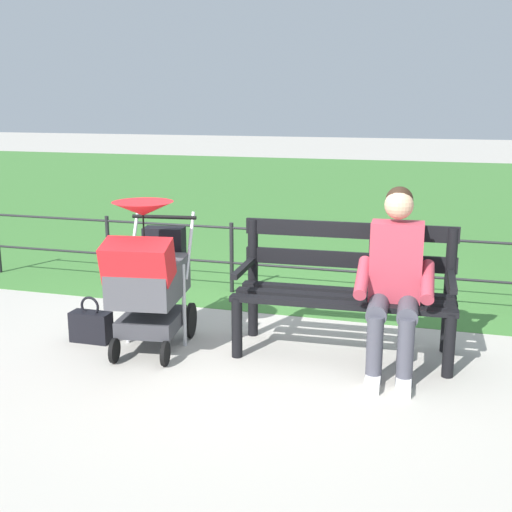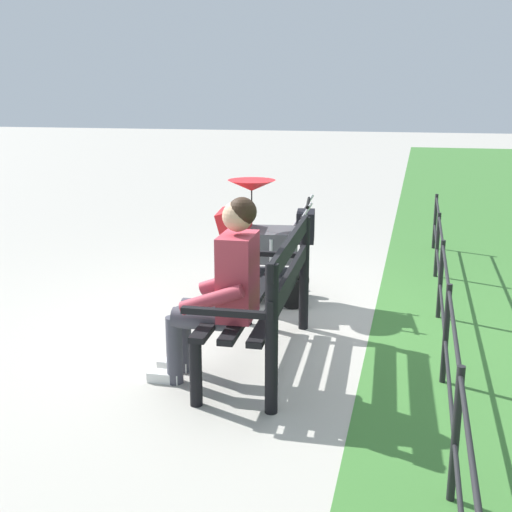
{
  "view_description": "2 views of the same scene",
  "coord_description": "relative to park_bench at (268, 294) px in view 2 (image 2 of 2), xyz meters",
  "views": [
    {
      "loc": [
        -1.33,
        4.56,
        1.85
      ],
      "look_at": [
        0.03,
        -0.01,
        0.72
      ],
      "focal_mm": 46.01,
      "sensor_mm": 36.0,
      "label": 1
    },
    {
      "loc": [
        -4.89,
        -1.11,
        1.91
      ],
      "look_at": [
        -0.0,
        0.13,
        0.63
      ],
      "focal_mm": 44.98,
      "sensor_mm": 36.0,
      "label": 2
    }
  ],
  "objects": [
    {
      "name": "ground_plane",
      "position": [
        0.63,
        0.12,
        -0.53
      ],
      "size": [
        60.0,
        60.0,
        0.0
      ],
      "primitive_type": "plane",
      "color": "#ADA89E"
    },
    {
      "name": "park_bench",
      "position": [
        0.0,
        0.0,
        0.0
      ],
      "size": [
        1.62,
        0.67,
        0.96
      ],
      "color": "black",
      "rests_on": "ground"
    },
    {
      "name": "person_on_bench",
      "position": [
        -0.37,
        0.22,
        0.15
      ],
      "size": [
        0.55,
        0.74,
        1.28
      ],
      "color": "#42424C",
      "rests_on": "ground"
    },
    {
      "name": "stroller",
      "position": [
        1.4,
        0.41,
        0.07
      ],
      "size": [
        0.61,
        0.94,
        1.15
      ],
      "color": "black",
      "rests_on": "ground"
    },
    {
      "name": "handbag",
      "position": [
        1.93,
        0.37,
        -0.4
      ],
      "size": [
        0.32,
        0.14,
        0.37
      ],
      "color": "black",
      "rests_on": "ground"
    },
    {
      "name": "park_fence",
      "position": [
        0.63,
        -1.24,
        -0.11
      ],
      "size": [
        6.79,
        0.04,
        0.7
      ],
      "color": "black",
      "rests_on": "ground"
    }
  ]
}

